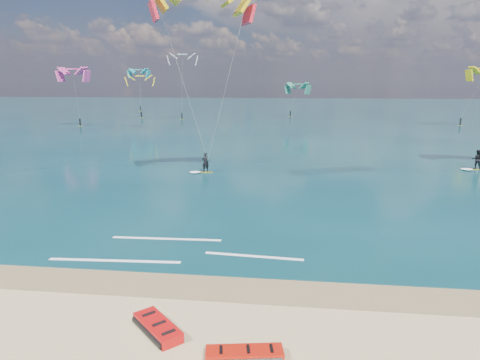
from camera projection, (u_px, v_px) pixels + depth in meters
name	position (u px, v px, depth m)	size (l,w,h in m)	color
ground	(237.00, 149.00, 53.96)	(320.00, 320.00, 0.00)	tan
wet_sand_strip	(128.00, 282.00, 18.16)	(320.00, 2.40, 0.01)	brown
sea	(266.00, 113.00, 115.86)	(320.00, 200.00, 0.04)	#0A3137
packed_kite_left	(244.00, 358.00, 13.19)	(2.57, 0.97, 0.35)	red
packed_kite_mid	(158.00, 332.00, 14.57)	(2.41, 1.17, 0.42)	red
kitesurfer_main	(204.00, 79.00, 34.84)	(7.86, 8.48, 16.22)	#B9C116
shoreline_foam	(172.00, 251.00, 21.37)	(12.12, 3.62, 0.01)	white
distant_kites	(208.00, 95.00, 91.39)	(80.78, 43.90, 13.72)	gray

